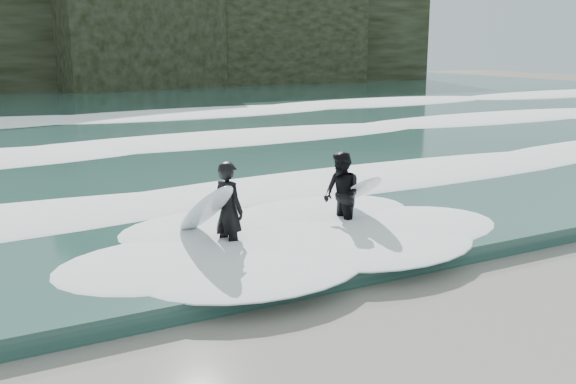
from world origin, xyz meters
name	(u,v)px	position (x,y,z in m)	size (l,w,h in m)	color
sea	(32,114)	(0.00, 29.00, 0.15)	(90.00, 52.00, 0.30)	#244740
foam_near	(147,192)	(0.00, 9.00, 0.40)	(60.00, 3.20, 0.20)	white
foam_mid	(84,146)	(0.00, 16.00, 0.42)	(60.00, 4.00, 0.24)	white
foam_far	(43,116)	(0.00, 25.00, 0.45)	(60.00, 4.80, 0.30)	white
surfer_left	(222,210)	(0.22, 5.24, 0.84)	(1.02, 1.91, 1.66)	black
surfer_right	(344,194)	(2.69, 5.34, 0.81)	(1.22, 1.85, 1.60)	black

